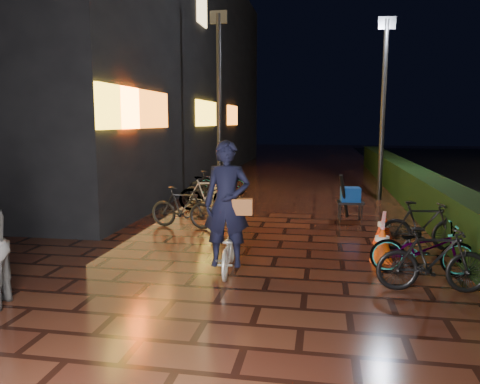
# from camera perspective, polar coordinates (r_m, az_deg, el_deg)

# --- Properties ---
(ground) EXTENTS (80.00, 80.00, 0.00)m
(ground) POSITION_cam_1_polar(r_m,az_deg,el_deg) (8.16, 4.40, -7.87)
(ground) COLOR #381911
(ground) RESTS_ON ground
(hedge) EXTENTS (0.70, 20.00, 1.00)m
(hedge) POSITION_cam_1_polar(r_m,az_deg,el_deg) (16.10, 19.07, 1.66)
(hedge) COLOR black
(hedge) RESTS_ON ground
(storefront_block) EXTENTS (12.09, 22.00, 9.00)m
(storefront_block) POSITION_cam_1_polar(r_m,az_deg,el_deg) (21.95, -18.45, 13.88)
(storefront_block) COLOR black
(storefront_block) RESTS_ON ground
(lamp_post_hedge) EXTENTS (0.50, 0.15, 5.24)m
(lamp_post_hedge) POSITION_cam_1_polar(r_m,az_deg,el_deg) (14.40, 17.07, 10.50)
(lamp_post_hedge) COLOR black
(lamp_post_hedge) RESTS_ON ground
(lamp_post_sf) EXTENTS (0.52, 0.16, 5.49)m
(lamp_post_sf) POSITION_cam_1_polar(r_m,az_deg,el_deg) (14.18, -2.54, 11.45)
(lamp_post_sf) COLOR black
(lamp_post_sf) RESTS_ON ground
(cyclist) EXTENTS (0.76, 1.46, 2.04)m
(cyclist) POSITION_cam_1_polar(r_m,az_deg,el_deg) (7.13, -1.53, -3.98)
(cyclist) COLOR silver
(cyclist) RESTS_ON ground
(traffic_barrier) EXTENTS (0.56, 1.54, 0.62)m
(traffic_barrier) POSITION_cam_1_polar(r_m,az_deg,el_deg) (8.73, 17.03, -5.03)
(traffic_barrier) COLOR #F34B0C
(traffic_barrier) RESTS_ON ground
(cart_assembly) EXTENTS (0.64, 0.66, 1.13)m
(cart_assembly) POSITION_cam_1_polar(r_m,az_deg,el_deg) (11.20, 13.24, -0.52)
(cart_assembly) COLOR black
(cart_assembly) RESTS_ON ground
(parked_bikes_storefront) EXTENTS (1.74, 5.32, 0.90)m
(parked_bikes_storefront) POSITION_cam_1_polar(r_m,az_deg,el_deg) (12.85, -3.79, 0.16)
(parked_bikes_storefront) COLOR black
(parked_bikes_storefront) RESTS_ON ground
(parked_bikes_hedge) EXTENTS (1.81, 2.68, 0.90)m
(parked_bikes_hedge) POSITION_cam_1_polar(r_m,az_deg,el_deg) (7.84, 21.65, -5.85)
(parked_bikes_hedge) COLOR black
(parked_bikes_hedge) RESTS_ON ground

